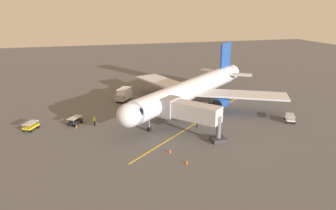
{
  "coord_description": "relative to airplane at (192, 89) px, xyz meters",
  "views": [
    {
      "loc": [
        18.41,
        57.57,
        19.38
      ],
      "look_at": [
        4.45,
        7.39,
        3.0
      ],
      "focal_mm": 33.84,
      "sensor_mm": 36.0,
      "label": 1
    }
  ],
  "objects": [
    {
      "name": "jet_bridge",
      "position": [
        5.05,
        11.43,
        -0.24
      ],
      "size": [
        9.0,
        9.93,
        5.4
      ],
      "color": "#B7B7BC",
      "rests_on": "ground"
    },
    {
      "name": "ground_crew_wing_walker",
      "position": [
        2.36,
        9.51,
        -3.12
      ],
      "size": [
        0.46,
        0.46,
        1.71
      ],
      "color": "#23232D",
      "rests_on": "ground"
    },
    {
      "name": "baggage_cart_near_nose",
      "position": [
        28.89,
        3.25,
        -3.35
      ],
      "size": [
        2.5,
        2.95,
        1.27
      ],
      "color": "yellow",
      "rests_on": "ground"
    },
    {
      "name": "airplane",
      "position": [
        0.0,
        0.0,
        0.0
      ],
      "size": [
        33.64,
        32.34,
        11.5
      ],
      "color": "silver",
      "rests_on": "ground"
    },
    {
      "name": "safety_cone_wing_port",
      "position": [
        21.8,
        4.33,
        -3.73
      ],
      "size": [
        0.32,
        0.32,
        0.55
      ],
      "primitive_type": "cone",
      "color": "#F2590F",
      "rests_on": "ground"
    },
    {
      "name": "baggage_cart_portside",
      "position": [
        -14.15,
        11.31,
        -3.35
      ],
      "size": [
        2.43,
        2.95,
        1.27
      ],
      "color": "white",
      "rests_on": "ground"
    },
    {
      "name": "apron_lead_in_line",
      "position": [
        0.21,
        6.18,
        -4.0
      ],
      "size": [
        30.48,
        26.27,
        0.01
      ],
      "primitive_type": "cube",
      "rotation": [
        0.0,
        0.0,
        -0.86
      ],
      "color": "yellow",
      "rests_on": "ground"
    },
    {
      "name": "ground_crew_marshaller",
      "position": [
        18.76,
        4.23,
        -3.12
      ],
      "size": [
        0.46,
        0.46,
        1.71
      ],
      "color": "#23232D",
      "rests_on": "ground"
    },
    {
      "name": "baggage_cart_starboard_side",
      "position": [
        21.98,
        2.56,
        -3.35
      ],
      "size": [
        2.67,
        2.92,
        1.27
      ],
      "color": "black",
      "rests_on": "ground"
    },
    {
      "name": "safety_cone_nose_left",
      "position": [
        8.13,
        21.07,
        -3.73
      ],
      "size": [
        0.32,
        0.32,
        0.55
      ],
      "primitive_type": "cone",
      "color": "#F2590F",
      "rests_on": "ground"
    },
    {
      "name": "box_truck_rear_apron",
      "position": [
        11.95,
        -9.4,
        -2.62
      ],
      "size": [
        4.11,
        4.93,
        2.62
      ],
      "color": "#9E9EA3",
      "rests_on": "ground"
    },
    {
      "name": "ground_plane",
      "position": [
        1.83,
        -1.99,
        -4.0
      ],
      "size": [
        220.0,
        220.0,
        0.0
      ],
      "primitive_type": "plane",
      "color": "#565659"
    },
    {
      "name": "safety_cone_nose_right",
      "position": [
        9.35,
        17.42,
        -3.73
      ],
      "size": [
        0.32,
        0.32,
        0.55
      ],
      "primitive_type": "cone",
      "color": "#F2590F",
      "rests_on": "ground"
    }
  ]
}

